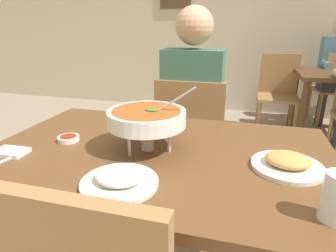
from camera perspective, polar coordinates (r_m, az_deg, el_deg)
The scene contains 13 objects.
cafe_rear_partition at distance 4.28m, azimuth 12.22°, elevation 23.20°, with size 10.00×0.10×3.00m, color beige.
dining_table_main at distance 1.17m, azimuth -1.98°, elevation -9.53°, with size 1.34×0.87×0.74m.
chair_diner_main at distance 1.86m, azimuth 4.70°, elevation -2.38°, with size 0.44×0.44×0.90m.
diner_main at distance 1.81m, azimuth 5.11°, elevation 4.93°, with size 0.40×0.45×1.31m.
curry_bowl at distance 1.09m, azimuth -4.21°, elevation 1.64°, with size 0.33×0.30×0.26m.
rice_plate at distance 0.89m, azimuth -9.74°, elevation -10.48°, with size 0.24×0.24×0.06m.
appetizer_plate at distance 1.06m, azimuth 22.86°, elevation -6.88°, with size 0.24×0.24×0.06m.
sauce_dish at distance 1.28m, azimuth -19.36°, elevation -2.35°, with size 0.09×0.09×0.02m.
napkin_folded at distance 1.24m, azimuth -29.01°, elevation -4.57°, with size 0.12×0.08×0.02m, color white.
spoon_utensil at distance 1.19m, azimuth -29.55°, elevation -5.86°, with size 0.01×0.17×0.01m, color silver.
drink_glass at distance 0.83m, azimuth 30.66°, elevation -12.66°, with size 0.07×0.07×0.13m.
chair_bg_right at distance 3.50m, azimuth 21.21°, elevation 6.87°, with size 0.44×0.44×0.90m.
patron_bg_left at distance 4.02m, azimuth 30.68°, elevation 10.42°, with size 0.40×0.45×1.31m.
Camera 1 is at (0.31, -0.97, 1.20)m, focal length 30.37 mm.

